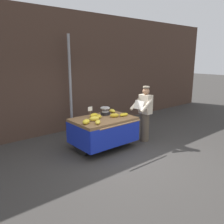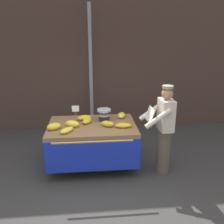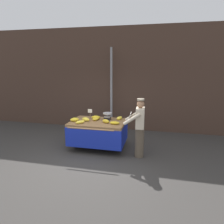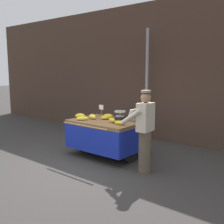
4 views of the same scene
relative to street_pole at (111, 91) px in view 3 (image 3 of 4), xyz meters
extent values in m
plane|color=#383533|center=(0.02, -2.74, -1.64)|extent=(60.00, 60.00, 0.00)
cube|color=#473328|center=(0.02, 0.44, 0.40)|extent=(16.00, 0.24, 4.09)
cylinder|color=gray|center=(0.00, 0.00, 0.00)|extent=(0.09, 0.09, 3.28)
cube|color=olive|center=(-0.02, -1.81, -0.79)|extent=(1.70, 1.17, 0.08)
cylinder|color=black|center=(-0.79, -1.81, -1.25)|extent=(0.05, 0.79, 0.79)
cylinder|color=#B7B7BC|center=(-0.82, -1.81, -1.25)|extent=(0.01, 0.14, 0.14)
cylinder|color=black|center=(0.75, -1.81, -1.25)|extent=(0.05, 0.79, 0.79)
cylinder|color=#B7B7BC|center=(0.78, -1.81, -1.25)|extent=(0.01, 0.14, 0.14)
cylinder|color=#4C4742|center=(-0.02, -1.31, -1.24)|extent=(0.05, 0.05, 0.81)
cube|color=#192DB2|center=(-0.02, -2.39, -1.13)|extent=(1.70, 0.02, 0.60)
cube|color=#192DB2|center=(-0.02, -1.23, -1.13)|extent=(1.70, 0.02, 0.60)
cube|color=#192DB2|center=(-0.87, -1.81, -1.13)|extent=(0.02, 1.17, 0.60)
cube|color=#192DB2|center=(0.83, -1.81, -1.13)|extent=(0.02, 1.17, 0.60)
cylinder|color=olive|center=(-0.02, -2.57, -0.77)|extent=(1.36, 0.04, 0.04)
cube|color=black|center=(0.23, -1.58, -0.70)|extent=(0.20, 0.20, 0.09)
cylinder|color=#B7B7BC|center=(0.23, -1.58, -0.60)|extent=(0.02, 0.02, 0.11)
cylinder|color=#B7B7BC|center=(0.23, -1.58, -0.53)|extent=(0.28, 0.28, 0.04)
cylinder|color=#B7B7BC|center=(0.23, -1.58, -0.64)|extent=(0.21, 0.21, 0.03)
cylinder|color=#997A51|center=(-0.34, -1.63, -0.64)|extent=(0.01, 0.01, 0.22)
cube|color=white|center=(-0.34, -1.63, -0.47)|extent=(0.14, 0.01, 0.12)
ellipsoid|color=gold|center=(-0.17, -1.56, -0.69)|extent=(0.30, 0.19, 0.11)
ellipsoid|color=yellow|center=(-0.47, -2.17, -0.70)|extent=(0.29, 0.31, 0.10)
ellipsoid|color=gold|center=(0.27, -1.95, -0.69)|extent=(0.29, 0.23, 0.12)
ellipsoid|color=yellow|center=(-0.39, -1.90, -0.69)|extent=(0.31, 0.23, 0.13)
ellipsoid|color=gold|center=(0.57, -2.03, -0.70)|extent=(0.30, 0.16, 0.09)
ellipsoid|color=yellow|center=(0.61, -1.46, -0.70)|extent=(0.22, 0.31, 0.10)
ellipsoid|color=gold|center=(-0.12, -1.72, -0.70)|extent=(0.26, 0.31, 0.10)
ellipsoid|color=yellow|center=(-0.72, -2.01, -0.69)|extent=(0.31, 0.26, 0.13)
cylinder|color=brown|center=(1.33, -2.17, -1.20)|extent=(0.26, 0.26, 0.88)
cube|color=beige|center=(1.33, -2.17, -0.47)|extent=(0.24, 0.39, 0.58)
sphere|color=#9E7051|center=(1.33, -2.17, -0.08)|extent=(0.21, 0.21, 0.21)
cylinder|color=gray|center=(1.33, -2.17, 0.05)|extent=(0.20, 0.20, 0.05)
cylinder|color=beige|center=(1.12, -2.39, -0.46)|extent=(0.48, 0.11, 0.37)
cylinder|color=beige|center=(1.11, -1.97, -0.46)|extent=(0.48, 0.11, 0.37)
cube|color=silver|center=(1.03, -2.18, -0.45)|extent=(0.10, 0.34, 0.25)
camera|label=1|loc=(-3.85, -6.81, 0.93)|focal=37.12mm
camera|label=2|loc=(-0.05, -6.29, 0.97)|focal=39.26mm
camera|label=3|loc=(1.76, -7.66, 0.96)|focal=32.21mm
camera|label=4|loc=(4.23, -6.82, 0.48)|focal=43.74mm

